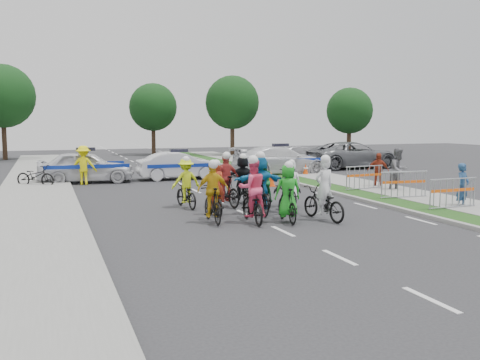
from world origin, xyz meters
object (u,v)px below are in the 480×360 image
object	(u,v)px
rider_11	(242,182)
tree_3	(2,96)
rider_10	(186,188)
spectator_1	(399,170)
rider_5	(259,188)
barrier_1	(404,186)
rider_2	(252,198)
spectator_0	(463,186)
rider_3	(213,198)
tree_2	(350,111)
cone_0	(271,179)
spectator_2	(378,171)
rider_0	(323,199)
cone_1	(306,170)
rider_1	(287,198)
police_car_0	(86,167)
civilian_sedan	(301,157)
parked_bike	(35,176)
rider_7	(290,188)
tree_4	(153,107)
tree_1	(232,103)
rider_9	(226,186)
police_car_2	(280,161)
barrier_0	(453,195)
rider_4	(287,193)
civilian_suv	(352,155)
police_car_1	(179,166)
rider_6	(216,196)
barrier_2	(364,179)
marshal_hiviz	(84,165)

from	to	relation	value
rider_11	tree_3	size ratio (longest dim) A/B	0.25
rider_10	spectator_1	world-z (taller)	spectator_1
rider_5	barrier_1	xyz separation A→B (m)	(6.28, 0.87, -0.30)
rider_2	spectator_0	size ratio (longest dim) A/B	1.29
rider_3	tree_2	world-z (taller)	tree_2
spectator_1	rider_3	bearing A→B (deg)	-168.17
rider_10	cone_0	distance (m)	6.97
spectator_2	rider_11	bearing A→B (deg)	-135.91
rider_0	rider_5	world-z (taller)	rider_5
cone_1	rider_1	bearing A→B (deg)	-119.36
tree_3	rider_3	bearing A→B (deg)	-75.90
spectator_2	police_car_0	bearing A→B (deg)	-179.61
civilian_sedan	rider_2	bearing A→B (deg)	149.53
parked_bike	rider_7	bearing A→B (deg)	-103.29
civilian_sedan	tree_4	distance (m)	17.87
cone_0	rider_3	bearing A→B (deg)	-124.28
civilian_sedan	spectator_2	size ratio (longest dim) A/B	3.02
spectator_2	tree_2	size ratio (longest dim) A/B	0.28
rider_2	tree_1	bearing A→B (deg)	-103.33
rider_3	rider_1	bearing A→B (deg)	163.70
rider_5	rider_9	world-z (taller)	rider_5
cone_0	spectator_1	bearing A→B (deg)	-41.56
rider_7	civilian_sedan	size ratio (longest dim) A/B	0.35
tree_2	tree_4	world-z (taller)	tree_4
tree_4	rider_1	bearing A→B (deg)	-94.04
rider_7	spectator_2	distance (m)	6.63
spectator_2	tree_3	size ratio (longest dim) A/B	0.22
spectator_1	barrier_1	world-z (taller)	spectator_1
police_car_2	barrier_0	xyz separation A→B (m)	(0.40, -13.06, -0.24)
rider_5	police_car_2	xyz separation A→B (m)	(5.88, 11.34, -0.06)
rider_4	rider_1	bearing A→B (deg)	76.25
civilian_suv	spectator_1	xyz separation A→B (m)	(-4.41, -10.72, 0.10)
tree_1	rider_5	bearing A→B (deg)	-107.49
police_car_1	civilian_suv	xyz separation A→B (m)	(11.93, 2.50, 0.14)
rider_11	barrier_0	world-z (taller)	rider_11
spectator_1	tree_1	distance (m)	24.61
rider_6	rider_11	xyz separation A→B (m)	(1.70, 2.09, 0.18)
civilian_sedan	police_car_0	bearing A→B (deg)	105.86
tree_3	spectator_0	bearing A→B (deg)	-61.83
rider_6	barrier_2	distance (m)	8.26
rider_5	marshal_hiviz	size ratio (longest dim) A/B	1.11
rider_11	spectator_0	xyz separation A→B (m)	(6.66, -3.90, 0.02)
police_car_0	tree_1	size ratio (longest dim) A/B	0.67
police_car_2	cone_1	bearing A→B (deg)	-143.71
rider_10	barrier_0	world-z (taller)	rider_10
tree_4	rider_7	bearing A→B (deg)	-91.84
rider_1	rider_9	xyz separation A→B (m)	(-0.79, 3.43, 0.03)
spectator_0	spectator_1	world-z (taller)	spectator_1
civilian_suv	spectator_0	xyz separation A→B (m)	(-4.97, -15.04, -0.05)
rider_10	parked_bike	distance (m)	9.55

